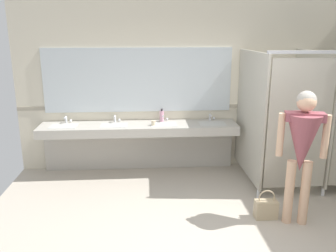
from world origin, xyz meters
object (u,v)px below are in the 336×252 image
handbag (266,208)px  soap_dispenser (162,116)px  person_standing (302,143)px  paper_cup (154,123)px

handbag → soap_dispenser: size_ratio=1.79×
person_standing → handbag: 0.96m
soap_dispenser → paper_cup: soap_dispenser is taller
person_standing → soap_dispenser: bearing=129.6°
person_standing → soap_dispenser: size_ratio=7.70×
handbag → paper_cup: bearing=132.7°
person_standing → handbag: (-0.31, 0.13, -0.90)m
person_standing → handbag: person_standing is taller
handbag → paper_cup: size_ratio=4.66×
soap_dispenser → paper_cup: (-0.14, -0.25, -0.05)m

